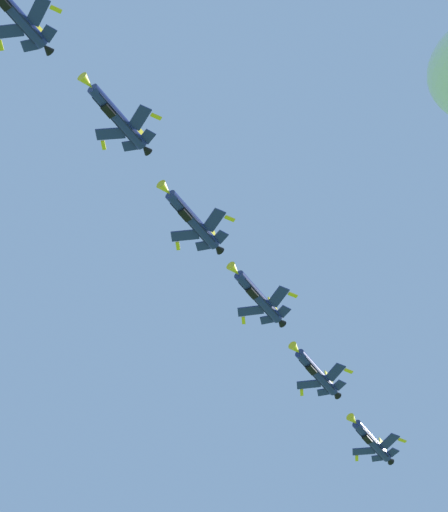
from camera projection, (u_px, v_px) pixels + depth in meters
fighter_jet_lead at (13, 10)px, 147.35m from camera, size 10.27×15.49×4.37m
fighter_jet_left_wing at (117, 116)px, 160.13m from camera, size 10.27×15.49×4.34m
fighter_jet_right_wing at (192, 219)px, 167.33m from camera, size 10.27×15.49×4.36m
fighter_jet_left_outer at (258, 296)px, 179.82m from camera, size 10.26×15.49×4.38m
fighter_jet_right_outer at (316, 372)px, 193.71m from camera, size 10.27×15.49×4.37m
fighter_jet_trail_slot at (371, 440)px, 204.62m from camera, size 10.28×15.49×4.35m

